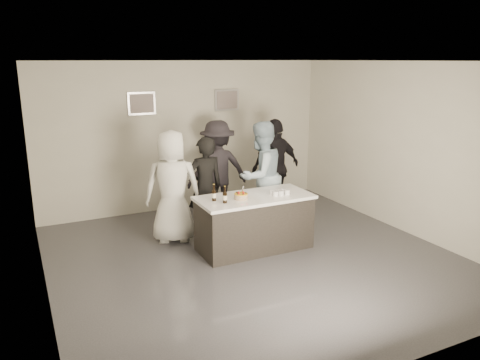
{
  "coord_description": "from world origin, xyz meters",
  "views": [
    {
      "loc": [
        -3.18,
        -6.0,
        3.03
      ],
      "look_at": [
        0.0,
        0.5,
        1.15
      ],
      "focal_mm": 35.0,
      "sensor_mm": 36.0,
      "label": 1
    }
  ],
  "objects_px": {
    "person_guest_left": "(173,187)",
    "person_guest_back": "(218,169)",
    "person_guest_right": "(276,167)",
    "bar_counter": "(254,223)",
    "beer_bottle_a": "(214,193)",
    "cake": "(241,197)",
    "person_main_black": "(205,187)",
    "beer_bottle_b": "(225,195)",
    "person_main_blue": "(261,176)"
  },
  "relations": [
    {
      "from": "beer_bottle_b",
      "to": "person_guest_back",
      "type": "distance_m",
      "value": 2.11
    },
    {
      "from": "person_guest_right",
      "to": "person_main_blue",
      "type": "bearing_deg",
      "value": 32.73
    },
    {
      "from": "cake",
      "to": "beer_bottle_b",
      "type": "height_order",
      "value": "beer_bottle_b"
    },
    {
      "from": "bar_counter",
      "to": "cake",
      "type": "xyz_separation_m",
      "value": [
        -0.27,
        -0.06,
        0.49
      ]
    },
    {
      "from": "person_guest_left",
      "to": "person_guest_right",
      "type": "bearing_deg",
      "value": -149.04
    },
    {
      "from": "beer_bottle_a",
      "to": "person_guest_back",
      "type": "relative_size",
      "value": 0.14
    },
    {
      "from": "cake",
      "to": "beer_bottle_a",
      "type": "height_order",
      "value": "beer_bottle_a"
    },
    {
      "from": "cake",
      "to": "person_guest_right",
      "type": "bearing_deg",
      "value": 44.87
    },
    {
      "from": "beer_bottle_a",
      "to": "person_guest_right",
      "type": "bearing_deg",
      "value": 35.91
    },
    {
      "from": "person_main_black",
      "to": "person_main_blue",
      "type": "distance_m",
      "value": 1.07
    },
    {
      "from": "cake",
      "to": "person_guest_left",
      "type": "relative_size",
      "value": 0.11
    },
    {
      "from": "cake",
      "to": "person_main_blue",
      "type": "distance_m",
      "value": 1.24
    },
    {
      "from": "person_guest_right",
      "to": "person_guest_back",
      "type": "distance_m",
      "value": 1.14
    },
    {
      "from": "bar_counter",
      "to": "cake",
      "type": "relative_size",
      "value": 8.64
    },
    {
      "from": "bar_counter",
      "to": "beer_bottle_b",
      "type": "height_order",
      "value": "beer_bottle_b"
    },
    {
      "from": "person_guest_left",
      "to": "person_guest_right",
      "type": "relative_size",
      "value": 1.0
    },
    {
      "from": "beer_bottle_a",
      "to": "person_main_black",
      "type": "height_order",
      "value": "person_main_black"
    },
    {
      "from": "bar_counter",
      "to": "person_main_blue",
      "type": "height_order",
      "value": "person_main_blue"
    },
    {
      "from": "person_main_blue",
      "to": "person_main_black",
      "type": "bearing_deg",
      "value": -21.38
    },
    {
      "from": "cake",
      "to": "beer_bottle_b",
      "type": "relative_size",
      "value": 0.83
    },
    {
      "from": "beer_bottle_a",
      "to": "beer_bottle_b",
      "type": "xyz_separation_m",
      "value": [
        0.11,
        -0.18,
        0.0
      ]
    },
    {
      "from": "person_main_black",
      "to": "cake",
      "type": "bearing_deg",
      "value": 102.02
    },
    {
      "from": "beer_bottle_b",
      "to": "person_guest_back",
      "type": "xyz_separation_m",
      "value": [
        0.74,
        1.98,
        -0.08
      ]
    },
    {
      "from": "bar_counter",
      "to": "person_main_black",
      "type": "bearing_deg",
      "value": 118.16
    },
    {
      "from": "cake",
      "to": "beer_bottle_b",
      "type": "xyz_separation_m",
      "value": [
        -0.31,
        -0.07,
        0.09
      ]
    },
    {
      "from": "cake",
      "to": "person_main_blue",
      "type": "xyz_separation_m",
      "value": [
        0.84,
        0.91,
        0.05
      ]
    },
    {
      "from": "person_guest_right",
      "to": "person_guest_back",
      "type": "xyz_separation_m",
      "value": [
        -1.06,
        0.43,
        -0.01
      ]
    },
    {
      "from": "beer_bottle_b",
      "to": "person_main_black",
      "type": "distance_m",
      "value": 1.05
    },
    {
      "from": "person_guest_right",
      "to": "person_guest_back",
      "type": "bearing_deg",
      "value": -30.83
    },
    {
      "from": "cake",
      "to": "beer_bottle_a",
      "type": "relative_size",
      "value": 0.83
    },
    {
      "from": "beer_bottle_b",
      "to": "person_main_black",
      "type": "relative_size",
      "value": 0.15
    },
    {
      "from": "beer_bottle_a",
      "to": "person_main_black",
      "type": "relative_size",
      "value": 0.15
    },
    {
      "from": "bar_counter",
      "to": "beer_bottle_a",
      "type": "bearing_deg",
      "value": 175.99
    },
    {
      "from": "person_main_blue",
      "to": "person_guest_left",
      "type": "distance_m",
      "value": 1.64
    },
    {
      "from": "beer_bottle_a",
      "to": "person_guest_right",
      "type": "height_order",
      "value": "person_guest_right"
    },
    {
      "from": "beer_bottle_b",
      "to": "person_guest_left",
      "type": "distance_m",
      "value": 1.16
    },
    {
      "from": "person_guest_left",
      "to": "person_guest_back",
      "type": "relative_size",
      "value": 1.01
    },
    {
      "from": "bar_counter",
      "to": "person_guest_left",
      "type": "height_order",
      "value": "person_guest_left"
    },
    {
      "from": "cake",
      "to": "person_main_black",
      "type": "xyz_separation_m",
      "value": [
        -0.22,
        0.96,
        -0.06
      ]
    },
    {
      "from": "person_guest_left",
      "to": "person_guest_back",
      "type": "distance_m",
      "value": 1.54
    },
    {
      "from": "person_main_blue",
      "to": "person_guest_right",
      "type": "relative_size",
      "value": 1.03
    },
    {
      "from": "person_main_black",
      "to": "person_guest_back",
      "type": "xyz_separation_m",
      "value": [
        0.65,
        0.95,
        0.06
      ]
    },
    {
      "from": "beer_bottle_a",
      "to": "person_guest_back",
      "type": "distance_m",
      "value": 1.99
    },
    {
      "from": "beer_bottle_a",
      "to": "beer_bottle_b",
      "type": "relative_size",
      "value": 1.0
    },
    {
      "from": "bar_counter",
      "to": "person_main_blue",
      "type": "xyz_separation_m",
      "value": [
        0.58,
        0.85,
        0.53
      ]
    },
    {
      "from": "beer_bottle_a",
      "to": "person_guest_right",
      "type": "xyz_separation_m",
      "value": [
        1.9,
        1.38,
        -0.07
      ]
    },
    {
      "from": "person_main_blue",
      "to": "person_guest_right",
      "type": "distance_m",
      "value": 0.86
    },
    {
      "from": "beer_bottle_b",
      "to": "person_main_blue",
      "type": "xyz_separation_m",
      "value": [
        1.15,
        0.98,
        -0.05
      ]
    },
    {
      "from": "person_main_blue",
      "to": "beer_bottle_a",
      "type": "bearing_deg",
      "value": 14.12
    },
    {
      "from": "person_guest_back",
      "to": "cake",
      "type": "bearing_deg",
      "value": 80.19
    }
  ]
}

